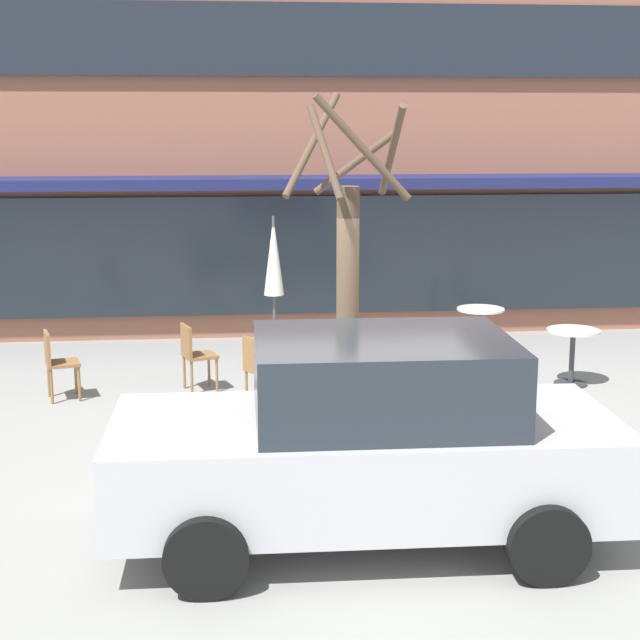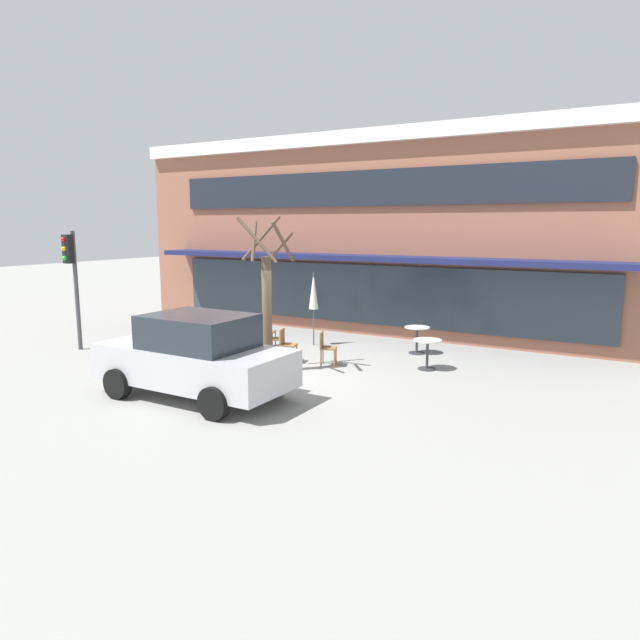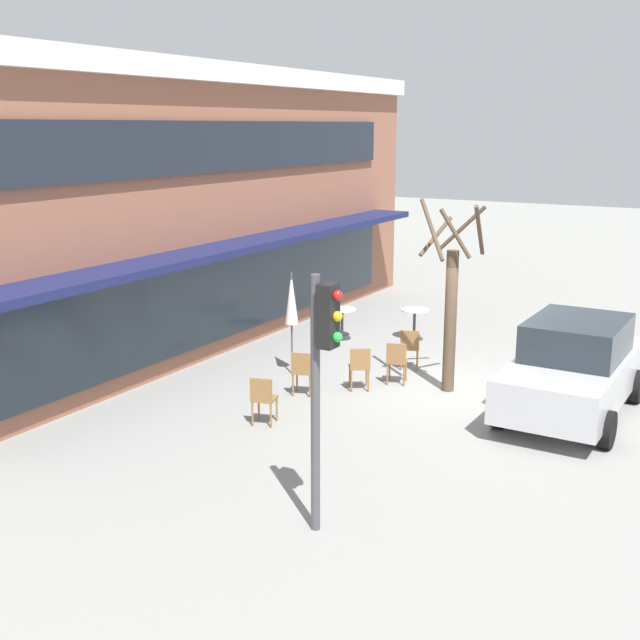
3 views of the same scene
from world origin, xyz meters
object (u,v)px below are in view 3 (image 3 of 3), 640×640
cafe_chair_1 (263,397)px  cafe_chair_3 (410,346)px  cafe_chair_2 (302,370)px  cafe_chair_0 (360,365)px  parked_sedan (573,368)px  cafe_table_near_wall (414,319)px  traffic_light_pole (322,362)px  cafe_table_streetside (342,318)px  street_tree (451,304)px  cafe_chair_4 (397,360)px  patio_umbrella_green_folded (292,299)px

cafe_chair_1 → cafe_chair_3: bearing=-11.3°
cafe_chair_1 → cafe_chair_2: bearing=7.8°
cafe_chair_0 → parked_sedan: (0.76, -3.97, 0.35)m
cafe_table_near_wall → cafe_chair_2: size_ratio=0.85×
traffic_light_pole → cafe_chair_0: bearing=22.4°
cafe_table_streetside → cafe_chair_1: bearing=-164.6°
street_tree → cafe_chair_4: bearing=98.7°
cafe_table_streetside → cafe_chair_2: cafe_chair_2 is taller
cafe_chair_1 → cafe_table_near_wall: bearing=0.4°
cafe_chair_0 → cafe_chair_2: (-0.83, 0.83, 0.00)m
cafe_chair_3 → street_tree: 1.98m
street_tree → traffic_light_pole: 6.27m
patio_umbrella_green_folded → street_tree: size_ratio=0.58×
cafe_table_streetside → patio_umbrella_green_folded: patio_umbrella_green_folded is taller
patio_umbrella_green_folded → cafe_chair_3: bearing=-52.8°
cafe_chair_4 → street_tree: (0.16, -1.05, 1.24)m
patio_umbrella_green_folded → traffic_light_pole: size_ratio=0.65×
street_tree → cafe_table_streetside: bearing=56.7°
cafe_chair_4 → traffic_light_pole: traffic_light_pole is taller
cafe_chair_3 → patio_umbrella_green_folded: bearing=127.2°
cafe_chair_4 → traffic_light_pole: 6.53m
cafe_chair_0 → cafe_table_streetside: bearing=33.5°
cafe_table_streetside → cafe_chair_4: (-2.62, -2.69, 0.01)m
cafe_table_near_wall → cafe_chair_1: size_ratio=0.85×
cafe_chair_2 → parked_sedan: size_ratio=0.21×
cafe_chair_0 → traffic_light_pole: (-5.32, -2.20, 1.77)m
cafe_chair_1 → cafe_chair_2: same height
cafe_table_near_wall → parked_sedan: 5.76m
cafe_chair_1 → patio_umbrella_green_folded: bearing=22.4°
parked_sedan → cafe_table_streetside: bearing=67.3°
cafe_table_streetside → cafe_chair_4: size_ratio=0.85×
cafe_chair_2 → traffic_light_pole: traffic_light_pole is taller
traffic_light_pole → cafe_chair_3: bearing=15.0°
cafe_chair_1 → cafe_table_streetside: bearing=15.4°
cafe_chair_4 → cafe_chair_2: bearing=140.1°
cafe_chair_3 → parked_sedan: bearing=-105.9°
cafe_chair_3 → street_tree: (-0.92, -1.25, 1.24)m
cafe_chair_1 → traffic_light_pole: traffic_light_pole is taller
cafe_chair_4 → parked_sedan: size_ratio=0.21×
cafe_table_near_wall → cafe_chair_0: size_ratio=0.85×
traffic_light_pole → cafe_table_streetside: bearing=27.0°
patio_umbrella_green_folded → cafe_chair_2: size_ratio=2.47×
cafe_chair_1 → traffic_light_pole: size_ratio=0.26×
cafe_table_near_wall → parked_sedan: bearing=-126.6°
cafe_chair_0 → parked_sedan: 4.06m
cafe_chair_0 → cafe_chair_4: bearing=-33.2°
cafe_table_streetside → patio_umbrella_green_folded: 3.31m
cafe_chair_3 → cafe_table_near_wall: bearing=21.2°
cafe_table_streetside → traffic_light_pole: bearing=-153.0°
cafe_chair_1 → parked_sedan: parked_sedan is taller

